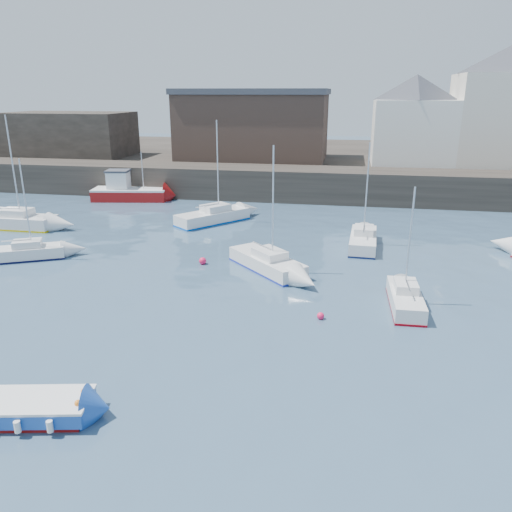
% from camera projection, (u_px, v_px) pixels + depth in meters
% --- Properties ---
extents(water, '(220.00, 220.00, 0.00)m').
position_uv_depth(water, '(191.00, 409.00, 16.64)').
color(water, '#2D4760').
rests_on(water, ground).
extents(quay_wall, '(90.00, 5.00, 3.00)m').
position_uv_depth(quay_wall, '(299.00, 184.00, 48.85)').
color(quay_wall, '#28231E').
rests_on(quay_wall, ground).
extents(land_strip, '(90.00, 32.00, 2.80)m').
position_uv_depth(land_strip, '(313.00, 161.00, 65.69)').
color(land_strip, '#28231E').
rests_on(land_strip, ground).
extents(bldg_east_a, '(13.36, 13.36, 11.80)m').
position_uv_depth(bldg_east_a, '(508.00, 105.00, 49.64)').
color(bldg_east_a, beige).
rests_on(bldg_east_a, land_strip).
extents(bldg_east_d, '(11.14, 11.14, 8.95)m').
position_uv_depth(bldg_east_d, '(413.00, 120.00, 51.18)').
color(bldg_east_d, white).
rests_on(bldg_east_d, land_strip).
extents(warehouse, '(16.40, 10.40, 7.60)m').
position_uv_depth(warehouse, '(254.00, 124.00, 55.76)').
color(warehouse, '#3D2D26').
rests_on(warehouse, land_strip).
extents(bldg_west, '(14.00, 8.00, 5.00)m').
position_uv_depth(bldg_west, '(70.00, 134.00, 59.04)').
color(bldg_west, '#353028').
rests_on(bldg_west, land_strip).
extents(blue_dinghy, '(4.16, 2.42, 0.74)m').
position_uv_depth(blue_dinghy, '(30.00, 408.00, 16.04)').
color(blue_dinghy, maroon).
rests_on(blue_dinghy, ground).
extents(fishing_boat, '(7.43, 3.77, 4.70)m').
position_uv_depth(fishing_boat, '(128.00, 191.00, 48.56)').
color(fishing_boat, maroon).
rests_on(fishing_boat, ground).
extents(sailboat_a, '(5.02, 3.54, 6.30)m').
position_uv_depth(sailboat_a, '(25.00, 252.00, 31.46)').
color(sailboat_a, silver).
rests_on(sailboat_a, ground).
extents(sailboat_b, '(5.28, 5.36, 7.33)m').
position_uv_depth(sailboat_b, '(267.00, 262.00, 29.54)').
color(sailboat_b, silver).
rests_on(sailboat_b, ground).
extents(sailboat_c, '(1.55, 4.51, 5.89)m').
position_uv_depth(sailboat_c, '(405.00, 298.00, 24.45)').
color(sailboat_c, silver).
rests_on(sailboat_c, ground).
extents(sailboat_e, '(6.62, 2.15, 8.50)m').
position_uv_depth(sailboat_e, '(14.00, 221.00, 38.65)').
color(sailboat_e, silver).
rests_on(sailboat_e, ground).
extents(sailboat_f, '(1.96, 5.43, 6.97)m').
position_uv_depth(sailboat_f, '(363.00, 240.00, 33.95)').
color(sailboat_f, silver).
rests_on(sailboat_f, ground).
extents(sailboat_h, '(5.48, 6.11, 8.03)m').
position_uv_depth(sailboat_h, '(213.00, 216.00, 40.25)').
color(sailboat_h, silver).
rests_on(sailboat_h, ground).
extents(buoy_mid, '(0.34, 0.34, 0.34)m').
position_uv_depth(buoy_mid, '(320.00, 319.00, 23.26)').
color(buoy_mid, '#FF1B51').
rests_on(buoy_mid, ground).
extents(buoy_far, '(0.45, 0.45, 0.45)m').
position_uv_depth(buoy_far, '(203.00, 264.00, 30.66)').
color(buoy_far, '#FF1B51').
rests_on(buoy_far, ground).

